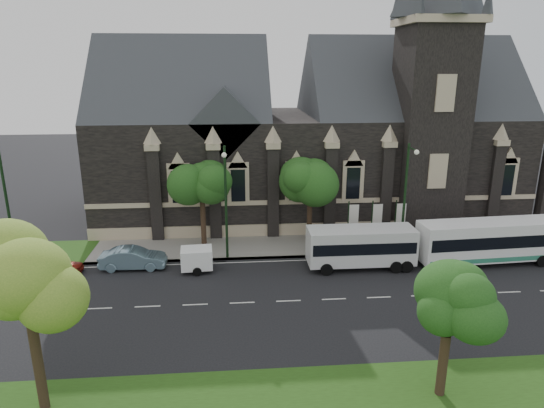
{
  "coord_description": "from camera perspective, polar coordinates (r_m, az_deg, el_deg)",
  "views": [
    {
      "loc": [
        -3.33,
        -27.45,
        14.76
      ],
      "look_at": [
        -0.58,
        6.0,
        4.82
      ],
      "focal_mm": 31.24,
      "sensor_mm": 36.0,
      "label": 1
    }
  ],
  "objects": [
    {
      "name": "banner_flag_right",
      "position": [
        40.83,
        15.02,
        -1.73
      ],
      "size": [
        0.9,
        0.1,
        4.0
      ],
      "color": "black",
      "rests_on": "ground"
    },
    {
      "name": "box_trailer",
      "position": [
        35.56,
        -9.06,
        -6.48
      ],
      "size": [
        3.36,
        1.98,
        1.77
      ],
      "rotation": [
        0.0,
        0.0,
        0.07
      ],
      "color": "white",
      "rests_on": "ground"
    },
    {
      "name": "tour_coach",
      "position": [
        39.93,
        25.09,
        -4.01
      ],
      "size": [
        11.67,
        3.24,
        3.37
      ],
      "rotation": [
        0.0,
        0.0,
        0.06
      ],
      "color": "white",
      "rests_on": "ground"
    },
    {
      "name": "shuttle_bus",
      "position": [
        36.1,
        10.67,
        -4.89
      ],
      "size": [
        7.97,
        2.79,
        3.07
      ],
      "rotation": [
        0.0,
        0.0,
        -0.0
      ],
      "color": "silver",
      "rests_on": "ground"
    },
    {
      "name": "car_far_red",
      "position": [
        38.26,
        -24.41,
        -6.77
      ],
      "size": [
        3.68,
        1.73,
        1.22
      ],
      "primitive_type": "imported",
      "rotation": [
        0.0,
        0.0,
        1.49
      ],
      "color": "maroon",
      "rests_on": "ground"
    },
    {
      "name": "ground",
      "position": [
        31.35,
        1.99,
        -11.6
      ],
      "size": [
        160.0,
        160.0,
        0.0
      ],
      "primitive_type": "plane",
      "color": "black",
      "rests_on": "ground"
    },
    {
      "name": "tree_walk_left",
      "position": [
        39.29,
        -8.19,
        3.05
      ],
      "size": [
        3.91,
        3.91,
        7.64
      ],
      "color": "black",
      "rests_on": "ground"
    },
    {
      "name": "sedan",
      "position": [
        37.13,
        -16.41,
        -6.29
      ],
      "size": [
        4.89,
        1.77,
        1.6
      ],
      "primitive_type": "imported",
      "rotation": [
        0.0,
        0.0,
        1.56
      ],
      "color": "#6F8FA0",
      "rests_on": "ground"
    },
    {
      "name": "tree_park_near",
      "position": [
        22.13,
        -26.95,
        -7.55
      ],
      "size": [
        4.42,
        4.42,
        8.56
      ],
      "color": "black",
      "rests_on": "ground"
    },
    {
      "name": "street_lamp_near",
      "position": [
        38.26,
        15.85,
        1.26
      ],
      "size": [
        0.36,
        1.88,
        9.0
      ],
      "color": "black",
      "rests_on": "ground"
    },
    {
      "name": "museum",
      "position": [
        47.46,
        5.65,
        8.44
      ],
      "size": [
        40.0,
        17.7,
        29.9
      ],
      "color": "black",
      "rests_on": "ground"
    },
    {
      "name": "sidewalk",
      "position": [
        39.9,
        0.41,
        -5.09
      ],
      "size": [
        80.0,
        5.0,
        0.15
      ],
      "primitive_type": "cube",
      "color": "gray",
      "rests_on": "ground"
    },
    {
      "name": "banner_flag_center",
      "position": [
        40.21,
        12.34,
        -1.82
      ],
      "size": [
        0.9,
        0.1,
        4.0
      ],
      "color": "black",
      "rests_on": "ground"
    },
    {
      "name": "street_lamp_far",
      "position": [
        39.55,
        -29.45,
        0.2
      ],
      "size": [
        0.36,
        1.88,
        9.0
      ],
      "color": "black",
      "rests_on": "ground"
    },
    {
      "name": "banner_flag_left",
      "position": [
        39.68,
        9.57,
        -1.91
      ],
      "size": [
        0.9,
        0.1,
        4.0
      ],
      "color": "black",
      "rests_on": "ground"
    },
    {
      "name": "tree_walk_right",
      "position": [
        39.74,
        4.9,
        3.43
      ],
      "size": [
        4.08,
        4.08,
        7.8
      ],
      "color": "black",
      "rests_on": "ground"
    },
    {
      "name": "tree_park_east",
      "position": [
        22.84,
        20.87,
        -11.03
      ],
      "size": [
        3.4,
        3.4,
        6.28
      ],
      "color": "black",
      "rests_on": "ground"
    },
    {
      "name": "street_lamp_mid",
      "position": [
        35.87,
        -5.6,
        0.82
      ],
      "size": [
        0.36,
        1.88,
        9.0
      ],
      "color": "black",
      "rests_on": "ground"
    }
  ]
}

